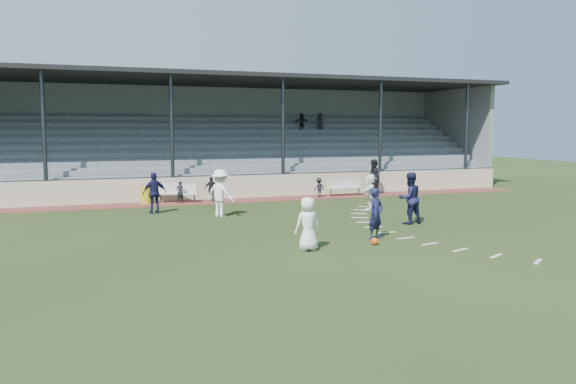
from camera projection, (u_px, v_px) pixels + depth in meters
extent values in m
plane|color=#243415|center=(313.00, 238.00, 19.04)|extent=(90.00, 90.00, 0.00)
cube|color=brown|center=(235.00, 201.00, 28.86)|extent=(34.00, 2.00, 0.02)
cube|color=beige|center=(230.00, 187.00, 29.78)|extent=(34.00, 0.18, 1.20)
cube|color=beige|center=(177.00, 194.00, 28.06)|extent=(2.02, 1.03, 0.06)
cube|color=beige|center=(177.00, 188.00, 28.24)|extent=(1.91, 0.71, 0.54)
cylinder|color=#313439|center=(160.00, 198.00, 28.07)|extent=(0.06, 0.06, 0.40)
cylinder|color=#313439|center=(194.00, 198.00, 28.10)|extent=(0.06, 0.06, 0.40)
cube|color=beige|center=(345.00, 188.00, 30.92)|extent=(2.01, 0.43, 0.06)
cube|color=beige|center=(343.00, 183.00, 31.10)|extent=(2.00, 0.09, 0.54)
cylinder|color=#313439|center=(331.00, 193.00, 30.65)|extent=(0.06, 0.06, 0.40)
cylinder|color=#313439|center=(359.00, 191.00, 31.25)|extent=(0.06, 0.06, 0.40)
cylinder|color=gold|center=(146.00, 195.00, 27.59)|extent=(0.53, 0.53, 0.85)
sphere|color=#E34A0D|center=(375.00, 241.00, 17.81)|extent=(0.24, 0.24, 0.24)
imported|color=white|center=(308.00, 224.00, 16.92)|extent=(0.85, 0.61, 1.64)
imported|color=#141639|center=(376.00, 214.00, 18.75)|extent=(0.74, 0.63, 1.71)
imported|color=#141639|center=(410.00, 198.00, 21.74)|extent=(1.03, 0.84, 2.01)
imported|color=white|center=(220.00, 193.00, 23.49)|extent=(1.39, 1.47, 2.00)
imported|color=#141639|center=(155.00, 193.00, 24.43)|extent=(1.12, 0.61, 1.80)
imported|color=white|center=(370.00, 191.00, 25.86)|extent=(1.36, 1.46, 1.63)
imported|color=black|center=(374.00, 177.00, 31.47)|extent=(0.90, 1.07, 1.98)
imported|color=black|center=(180.00, 192.00, 27.84)|extent=(0.44, 0.32, 1.09)
imported|color=black|center=(212.00, 189.00, 28.63)|extent=(0.75, 0.37, 1.24)
imported|color=black|center=(319.00, 187.00, 30.34)|extent=(0.75, 0.57, 1.04)
cube|color=gray|center=(228.00, 186.00, 30.29)|extent=(34.00, 0.80, 1.20)
cube|color=gray|center=(227.00, 174.00, 30.31)|extent=(33.00, 0.28, 0.10)
cube|color=gray|center=(224.00, 181.00, 31.02)|extent=(34.00, 0.80, 1.60)
cube|color=gray|center=(224.00, 166.00, 31.02)|extent=(33.00, 0.28, 0.10)
cube|color=gray|center=(221.00, 177.00, 31.75)|extent=(34.00, 0.80, 2.00)
cube|color=gray|center=(220.00, 158.00, 31.72)|extent=(33.00, 0.28, 0.10)
cube|color=gray|center=(218.00, 172.00, 32.47)|extent=(34.00, 0.80, 2.40)
cube|color=gray|center=(217.00, 150.00, 32.43)|extent=(33.00, 0.28, 0.10)
cube|color=gray|center=(215.00, 168.00, 33.20)|extent=(34.00, 0.80, 2.80)
cube|color=gray|center=(214.00, 143.00, 33.13)|extent=(33.00, 0.28, 0.10)
cube|color=gray|center=(212.00, 164.00, 33.92)|extent=(34.00, 0.80, 3.20)
cube|color=gray|center=(211.00, 136.00, 33.83)|extent=(33.00, 0.28, 0.10)
cube|color=gray|center=(209.00, 160.00, 34.65)|extent=(34.00, 0.80, 3.60)
cube|color=gray|center=(208.00, 130.00, 34.54)|extent=(33.00, 0.28, 0.10)
cube|color=gray|center=(207.00, 156.00, 35.37)|extent=(34.00, 0.80, 4.00)
cube|color=gray|center=(206.00, 123.00, 35.24)|extent=(33.00, 0.28, 0.10)
cube|color=gray|center=(204.00, 152.00, 36.10)|extent=(34.00, 0.80, 4.40)
cube|color=gray|center=(203.00, 117.00, 35.94)|extent=(33.00, 0.28, 0.10)
cube|color=gray|center=(202.00, 136.00, 36.55)|extent=(34.00, 0.40, 6.40)
cube|color=gray|center=(453.00, 136.00, 38.85)|extent=(0.30, 7.80, 6.40)
cube|color=black|center=(214.00, 80.00, 32.54)|extent=(34.60, 9.00, 0.22)
cylinder|color=#313439|center=(44.00, 138.00, 26.55)|extent=(0.20, 0.20, 6.50)
cylinder|color=#313439|center=(172.00, 137.00, 28.57)|extent=(0.20, 0.20, 6.50)
cylinder|color=#313439|center=(283.00, 137.00, 30.59)|extent=(0.20, 0.20, 6.50)
cylinder|color=#313439|center=(380.00, 136.00, 32.61)|extent=(0.20, 0.20, 6.50)
cylinder|color=#313439|center=(466.00, 136.00, 34.62)|extent=(0.20, 0.20, 6.50)
cylinder|color=#313439|center=(230.00, 175.00, 29.71)|extent=(34.00, 0.05, 0.05)
imported|color=black|center=(320.00, 122.00, 36.92)|extent=(0.57, 0.39, 1.15)
imported|color=black|center=(302.00, 122.00, 36.49)|extent=(1.08, 0.49, 1.12)
cube|color=silver|center=(374.00, 204.00, 27.66)|extent=(0.54, 0.61, 0.01)
cube|color=silver|center=(366.00, 207.00, 26.64)|extent=(0.59, 0.56, 0.01)
cube|color=silver|center=(361.00, 210.00, 25.58)|extent=(0.64, 0.51, 0.01)
cube|color=silver|center=(359.00, 214.00, 24.47)|extent=(0.67, 0.44, 0.01)
cube|color=silver|center=(360.00, 218.00, 23.34)|extent=(0.70, 0.37, 0.01)
cube|color=silver|center=(364.00, 222.00, 22.21)|extent=(0.71, 0.29, 0.01)
cube|color=silver|center=(373.00, 227.00, 21.09)|extent=(0.71, 0.21, 0.01)
cube|color=silver|center=(387.00, 232.00, 20.00)|extent=(0.70, 0.12, 0.01)
cube|color=silver|center=(406.00, 238.00, 18.96)|extent=(0.71, 0.21, 0.01)
cube|color=silver|center=(430.00, 244.00, 17.99)|extent=(0.71, 0.29, 0.01)
cube|color=silver|center=(460.00, 250.00, 17.09)|extent=(0.70, 0.37, 0.01)
cube|color=silver|center=(496.00, 256.00, 16.29)|extent=(0.67, 0.44, 0.01)
cube|color=silver|center=(538.00, 261.00, 15.59)|extent=(0.64, 0.51, 0.01)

